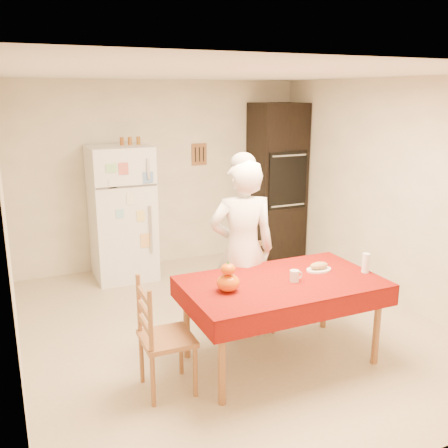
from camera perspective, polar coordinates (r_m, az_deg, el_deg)
floor at (r=5.26m, az=0.69°, el=-11.54°), size 4.50×4.50×0.00m
room_shell at (r=4.77m, az=0.75°, el=6.23°), size 4.02×4.52×2.51m
refrigerator at (r=6.47m, az=-11.58°, el=1.23°), size 0.75×0.74×1.70m
oven_cabinet at (r=7.28m, az=6.05°, el=4.95°), size 0.70×0.62×2.20m
dining_table at (r=4.38m, az=6.61°, el=-7.28°), size 1.70×1.00×0.76m
chair_far at (r=5.09m, az=3.07°, el=-6.21°), size 0.50×0.49×0.95m
chair_left at (r=4.02m, az=-7.45°, el=-12.28°), size 0.41×0.43×0.95m
seated_woman at (r=4.75m, az=2.11°, el=-3.06°), size 0.72×0.55×1.75m
coffee_mug at (r=4.33m, az=8.05°, el=-5.90°), size 0.08×0.08×0.10m
pumpkin_lower at (r=4.08m, az=0.48°, el=-6.72°), size 0.19×0.19×0.14m
pumpkin_upper at (r=4.04m, az=0.48°, el=-5.17°), size 0.12×0.12×0.09m
wine_glass at (r=4.67m, az=15.90°, el=-4.30°), size 0.07×0.07×0.18m
bread_plate at (r=4.63m, az=10.78°, el=-5.15°), size 0.24×0.24×0.02m
bread_loaf at (r=4.62m, az=10.80°, el=-4.68°), size 0.18×0.10×0.06m
spice_jar_left at (r=6.39m, az=-11.60°, el=9.25°), size 0.05×0.05×0.10m
spice_jar_mid at (r=6.41m, az=-10.70°, el=9.32°), size 0.05×0.05×0.10m
spice_jar_right at (r=6.44m, az=-9.75°, el=9.38°), size 0.05×0.05×0.10m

